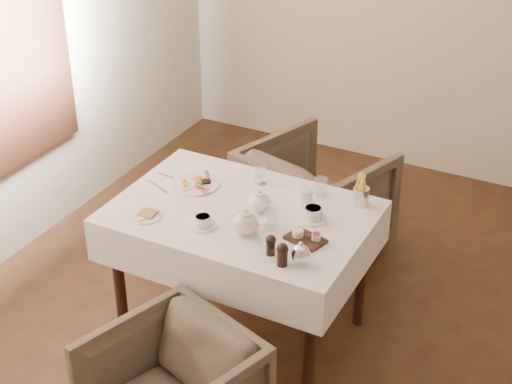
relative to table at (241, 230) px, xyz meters
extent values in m
cube|color=black|center=(0.00, 0.00, 0.08)|extent=(1.20, 0.80, 0.04)
cube|color=white|center=(0.00, 0.00, 0.00)|extent=(1.28, 0.88, 0.23)
cylinder|color=black|center=(-0.54, 0.34, -0.29)|extent=(0.06, 0.06, 0.70)
cylinder|color=black|center=(0.54, 0.34, -0.29)|extent=(0.06, 0.06, 0.70)
cylinder|color=black|center=(-0.54, -0.34, -0.29)|extent=(0.06, 0.06, 0.70)
cylinder|color=black|center=(0.54, -0.34, -0.29)|extent=(0.06, 0.06, 0.70)
imported|color=#4D4338|center=(0.02, 0.91, -0.29)|extent=(0.96, 0.97, 0.70)
cylinder|color=white|center=(-0.34, 0.12, 0.12)|extent=(0.26, 0.26, 0.01)
ellipsoid|color=orange|center=(-0.35, 0.16, 0.14)|extent=(0.06, 0.06, 0.02)
cylinder|color=brown|center=(-0.31, 0.20, 0.14)|extent=(0.08, 0.09, 0.02)
cylinder|color=black|center=(-0.29, 0.15, 0.13)|extent=(0.05, 0.05, 0.01)
cube|color=#A53A26|center=(-0.27, 0.07, 0.13)|extent=(0.09, 0.06, 0.01)
ellipsoid|color=#264C19|center=(-0.31, 0.11, 0.13)|extent=(0.05, 0.04, 0.02)
cylinder|color=white|center=(-0.39, -0.27, 0.12)|extent=(0.17, 0.17, 0.01)
cube|color=olive|center=(-0.39, -0.26, 0.13)|extent=(0.09, 0.09, 0.01)
cube|color=white|center=(-0.42, -0.29, 0.13)|extent=(0.13, 0.11, 0.01)
cylinder|color=white|center=(0.26, 0.21, 0.16)|extent=(0.08, 0.08, 0.08)
cylinder|color=white|center=(-0.09, -0.22, 0.12)|extent=(0.12, 0.12, 0.01)
cylinder|color=white|center=(-0.09, -0.22, 0.15)|extent=(0.09, 0.09, 0.05)
cylinder|color=#A9744C|center=(-0.09, -0.22, 0.18)|extent=(0.07, 0.07, 0.00)
cylinder|color=white|center=(0.35, 0.09, 0.12)|extent=(0.14, 0.14, 0.01)
cylinder|color=white|center=(0.35, 0.09, 0.16)|extent=(0.10, 0.10, 0.06)
cylinder|color=#A9744C|center=(0.35, 0.09, 0.18)|extent=(0.08, 0.08, 0.00)
cylinder|color=silver|center=(-0.04, 0.29, 0.16)|extent=(0.07, 0.07, 0.09)
cylinder|color=silver|center=(0.21, -0.08, 0.17)|extent=(0.09, 0.09, 0.10)
cylinder|color=silver|center=(0.29, 0.33, 0.16)|extent=(0.08, 0.08, 0.09)
cube|color=black|center=(0.40, -0.10, 0.12)|extent=(0.20, 0.16, 0.02)
cylinder|color=white|center=(0.36, -0.10, 0.15)|extent=(0.06, 0.06, 0.03)
cylinder|color=maroon|center=(0.45, -0.09, 0.15)|extent=(0.04, 0.04, 0.03)
cylinder|color=silver|center=(0.51, 0.33, 0.17)|extent=(0.08, 0.08, 0.10)
cube|color=silver|center=(-0.47, 0.12, 0.12)|extent=(0.21, 0.04, 0.00)
cube|color=silver|center=(-0.50, 0.01, 0.12)|extent=(0.17, 0.08, 0.00)
camera|label=1|loc=(1.61, -2.93, 2.15)|focal=55.00mm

